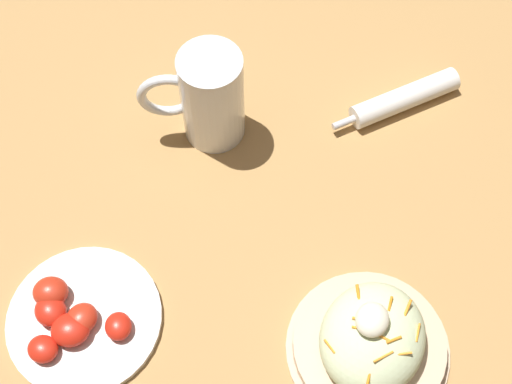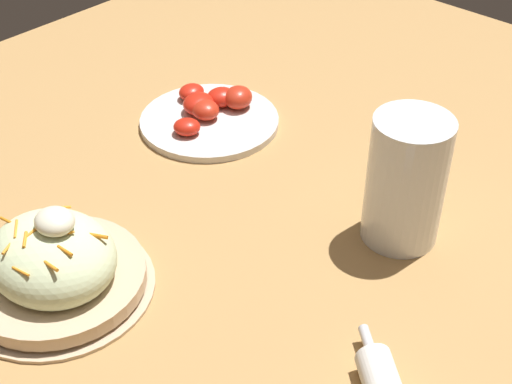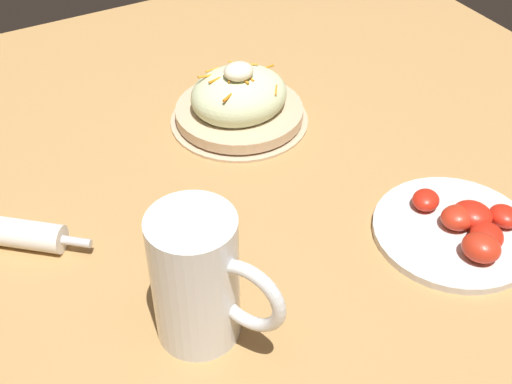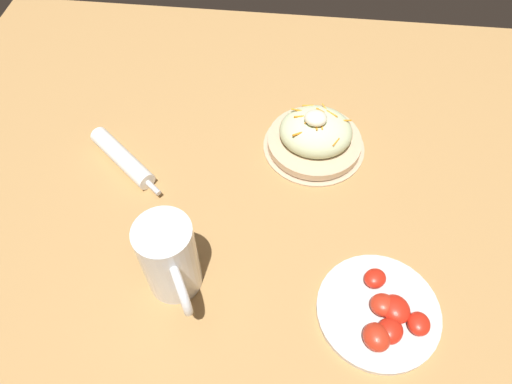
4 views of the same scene
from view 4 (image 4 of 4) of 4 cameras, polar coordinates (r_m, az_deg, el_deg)
ground_plane at (r=0.86m, az=-2.64°, el=-6.28°), size 1.43×1.43×0.00m
salad_plate at (r=0.97m, az=7.16°, el=6.72°), size 0.21×0.21×0.11m
beer_mug at (r=0.77m, az=-10.30°, el=-8.21°), size 0.10×0.14×0.16m
napkin_roll at (r=0.98m, az=-15.83°, el=3.99°), size 0.18×0.15×0.04m
tomato_plate at (r=0.81m, az=15.04°, el=-13.95°), size 0.20×0.20×0.04m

